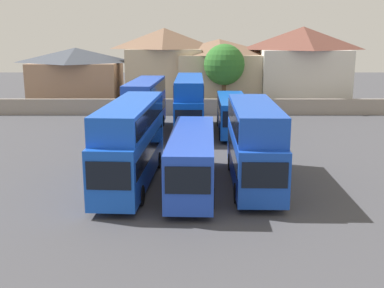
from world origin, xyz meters
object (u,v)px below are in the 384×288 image
(bus_2, at_px, (191,156))
(bus_3, at_px, (252,140))
(bus_1, at_px, (129,139))
(tree_left_of_lot, at_px, (223,65))
(house_terrace_left, at_px, (75,76))
(house_terrace_far_right, at_px, (300,66))
(bus_4, at_px, (144,104))
(house_terrace_centre, at_px, (163,67))
(bus_6, at_px, (231,113))
(house_terrace_right, at_px, (217,72))
(bus_5, at_px, (188,102))

(bus_2, xyz_separation_m, bus_3, (3.67, 0.61, 0.84))
(bus_1, height_order, tree_left_of_lot, tree_left_of_lot)
(house_terrace_left, relative_size, house_terrace_far_right, 1.01)
(bus_4, relative_size, house_terrace_centre, 1.16)
(bus_6, height_order, house_terrace_centre, house_terrace_centre)
(house_terrace_left, distance_m, house_terrace_centre, 11.29)
(house_terrace_right, height_order, house_terrace_far_right, house_terrace_far_right)
(bus_5, distance_m, house_terrace_far_right, 21.65)
(house_terrace_right, bearing_deg, tree_left_of_lot, -85.06)
(bus_4, distance_m, house_terrace_centre, 17.35)
(house_terrace_centre, bearing_deg, tree_left_of_lot, -31.93)
(house_terrace_left, xyz_separation_m, tree_left_of_lot, (18.43, -4.93, 1.74))
(tree_left_of_lot, bearing_deg, house_terrace_centre, 148.07)
(house_terrace_far_right, bearing_deg, house_terrace_centre, 178.56)
(tree_left_of_lot, bearing_deg, bus_3, -90.14)
(bus_1, xyz_separation_m, house_terrace_far_right, (17.34, 32.01, 2.24))
(bus_4, bearing_deg, bus_6, 93.77)
(bus_6, bearing_deg, bus_1, -24.20)
(bus_2, relative_size, tree_left_of_lot, 1.44)
(house_terrace_left, height_order, house_terrace_far_right, house_terrace_far_right)
(bus_4, bearing_deg, bus_3, 30.62)
(bus_2, bearing_deg, bus_6, 169.28)
(bus_1, relative_size, bus_6, 1.12)
(house_terrace_left, bearing_deg, bus_4, -59.43)
(bus_1, height_order, bus_4, bus_1)
(house_terrace_far_right, bearing_deg, bus_5, -130.32)
(bus_2, height_order, bus_4, bus_4)
(house_terrace_right, bearing_deg, bus_5, -102.19)
(house_terrace_right, relative_size, tree_left_of_lot, 1.33)
(bus_1, bearing_deg, bus_5, 171.01)
(bus_1, bearing_deg, house_terrace_right, 171.08)
(bus_2, height_order, house_terrace_far_right, house_terrace_far_right)
(bus_4, relative_size, bus_5, 0.95)
(bus_1, height_order, bus_3, bus_1)
(bus_3, height_order, bus_5, bus_5)
(bus_2, relative_size, bus_4, 1.01)
(house_terrace_left, bearing_deg, bus_6, -43.71)
(bus_4, xyz_separation_m, house_terrace_far_right, (17.97, 16.76, 2.31))
(bus_2, relative_size, bus_3, 1.09)
(bus_2, xyz_separation_m, bus_5, (-0.25, 16.34, 0.95))
(house_terrace_far_right, bearing_deg, bus_1, -118.45)
(bus_3, height_order, house_terrace_far_right, house_terrace_far_right)
(bus_5, relative_size, tree_left_of_lot, 1.50)
(bus_5, relative_size, house_terrace_centre, 1.22)
(house_terrace_left, bearing_deg, house_terrace_centre, -2.23)
(bus_3, distance_m, house_terrace_right, 32.48)
(bus_2, xyz_separation_m, house_terrace_centre, (-3.48, 33.20, 3.04))
(house_terrace_right, bearing_deg, house_terrace_centre, 178.78)
(bus_1, distance_m, house_terrace_centre, 32.52)
(bus_5, distance_m, house_terrace_centre, 17.29)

